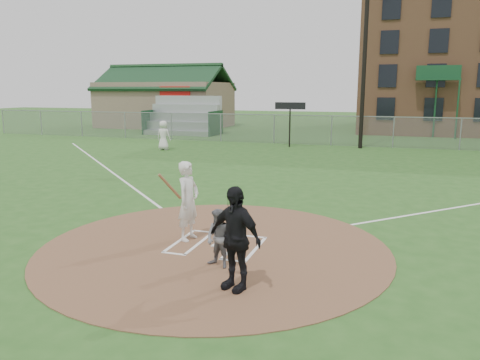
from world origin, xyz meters
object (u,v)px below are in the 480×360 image
(ondeck_player, at_px, (163,135))
(home_plate, at_px, (225,245))
(batter_at_plate, at_px, (188,201))
(umpire, at_px, (235,238))
(catcher, at_px, (219,239))

(ondeck_player, bearing_deg, home_plate, 122.87)
(batter_at_plate, bearing_deg, umpire, -49.94)
(home_plate, distance_m, catcher, 1.53)
(catcher, relative_size, umpire, 0.63)
(umpire, height_order, ondeck_player, umpire)
(catcher, relative_size, ondeck_player, 0.70)
(home_plate, bearing_deg, umpire, -65.62)
(home_plate, height_order, batter_at_plate, batter_at_plate)
(ondeck_player, relative_size, batter_at_plate, 0.91)
(home_plate, xyz_separation_m, ondeck_player, (-9.95, 16.16, 0.88))
(catcher, xyz_separation_m, batter_at_plate, (-1.40, 1.53, 0.37))
(home_plate, height_order, catcher, catcher)
(home_plate, xyz_separation_m, batter_at_plate, (-1.03, 0.17, 0.99))
(catcher, height_order, ondeck_player, ondeck_player)
(batter_at_plate, bearing_deg, ondeck_player, 119.14)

